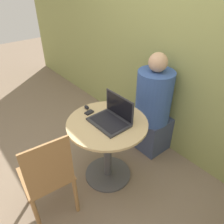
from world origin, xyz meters
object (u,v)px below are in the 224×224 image
laptop (112,117)px  cell_phone (89,112)px  person_seated (156,112)px  chair_empty (48,177)px

laptop → cell_phone: size_ratio=4.08×
cell_phone → person_seated: bearing=74.7°
chair_empty → person_seated: size_ratio=0.75×
laptop → cell_phone: bearing=-161.7°
laptop → chair_empty: bearing=-88.6°
cell_phone → chair_empty: 0.72m
laptop → chair_empty: (0.02, -0.71, -0.29)m
cell_phone → person_seated: size_ratio=0.07×
laptop → cell_phone: laptop is taller
laptop → cell_phone: (-0.26, -0.09, -0.04)m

